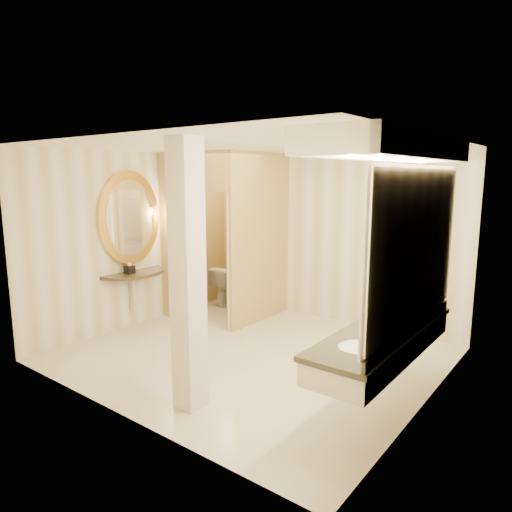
# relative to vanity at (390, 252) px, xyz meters

# --- Properties ---
(floor) EXTENTS (4.50, 4.50, 0.00)m
(floor) POSITION_rel_vanity_xyz_m (-1.98, 0.40, -1.63)
(floor) COLOR white
(floor) RESTS_ON ground
(ceiling) EXTENTS (4.50, 4.50, 0.00)m
(ceiling) POSITION_rel_vanity_xyz_m (-1.98, 0.40, 1.07)
(ceiling) COLOR white
(ceiling) RESTS_ON wall_back
(wall_back) EXTENTS (4.50, 0.02, 2.70)m
(wall_back) POSITION_rel_vanity_xyz_m (-1.98, 2.40, -0.28)
(wall_back) COLOR white
(wall_back) RESTS_ON floor
(wall_front) EXTENTS (4.50, 0.02, 2.70)m
(wall_front) POSITION_rel_vanity_xyz_m (-1.98, -1.60, -0.28)
(wall_front) COLOR white
(wall_front) RESTS_ON floor
(wall_left) EXTENTS (0.02, 4.00, 2.70)m
(wall_left) POSITION_rel_vanity_xyz_m (-4.23, 0.40, -0.28)
(wall_left) COLOR white
(wall_left) RESTS_ON floor
(wall_right) EXTENTS (0.02, 4.00, 2.70)m
(wall_right) POSITION_rel_vanity_xyz_m (0.27, 0.40, -0.28)
(wall_right) COLOR white
(wall_right) RESTS_ON floor
(toilet_closet) EXTENTS (1.50, 1.55, 2.70)m
(toilet_closet) POSITION_rel_vanity_xyz_m (-3.10, 1.37, -0.24)
(toilet_closet) COLOR #D9BB71
(toilet_closet) RESTS_ON floor
(wall_sconce) EXTENTS (0.14, 0.14, 0.42)m
(wall_sconce) POSITION_rel_vanity_xyz_m (-3.90, 0.83, 0.10)
(wall_sconce) COLOR gold
(wall_sconce) RESTS_ON toilet_closet
(vanity) EXTENTS (0.75, 2.38, 2.09)m
(vanity) POSITION_rel_vanity_xyz_m (0.00, 0.00, 0.00)
(vanity) COLOR silver
(vanity) RESTS_ON floor
(console_shelf) EXTENTS (1.10, 1.10, 2.00)m
(console_shelf) POSITION_rel_vanity_xyz_m (-4.19, 0.22, -0.28)
(console_shelf) COLOR black
(console_shelf) RESTS_ON floor
(pillar) EXTENTS (0.26, 0.26, 2.70)m
(pillar) POSITION_rel_vanity_xyz_m (-1.63, -1.05, -0.28)
(pillar) COLOR silver
(pillar) RESTS_ON floor
(tissue_box) EXTENTS (0.14, 0.14, 0.12)m
(tissue_box) POSITION_rel_vanity_xyz_m (-4.06, 0.08, -0.69)
(tissue_box) COLOR black
(tissue_box) RESTS_ON console_shelf
(toilet) EXTENTS (0.42, 0.71, 0.71)m
(toilet) POSITION_rel_vanity_xyz_m (-3.80, 2.06, -1.27)
(toilet) COLOR white
(toilet) RESTS_ON floor
(soap_bottle_a) EXTENTS (0.06, 0.07, 0.14)m
(soap_bottle_a) POSITION_rel_vanity_xyz_m (-0.14, -0.07, -0.68)
(soap_bottle_a) COLOR beige
(soap_bottle_a) RESTS_ON vanity
(soap_bottle_b) EXTENTS (0.11, 0.11, 0.13)m
(soap_bottle_b) POSITION_rel_vanity_xyz_m (-0.09, -0.23, -0.69)
(soap_bottle_b) COLOR silver
(soap_bottle_b) RESTS_ON vanity
(soap_bottle_c) EXTENTS (0.09, 0.09, 0.18)m
(soap_bottle_c) POSITION_rel_vanity_xyz_m (-0.08, -0.38, -0.66)
(soap_bottle_c) COLOR #C6B28C
(soap_bottle_c) RESTS_ON vanity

